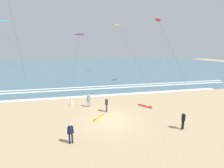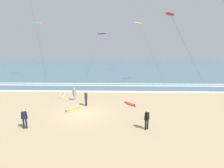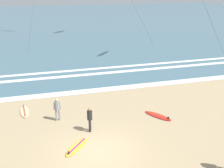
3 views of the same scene
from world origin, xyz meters
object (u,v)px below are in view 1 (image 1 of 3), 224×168
surfboard_foreground_flat (70,103)px  kite_red_far_left (158,20)px  surfboard_near_water (99,118)px  kite_cyan_mid_center (3,21)px  surfer_left_near (107,104)px  surfboard_right_spare (145,106)px  surfer_mid_group (71,132)px  surfer_foreground_main (89,99)px  kite_magenta_high_left (80,35)px  kite_yellow_high_right (118,25)px  surfer_right_near (183,119)px

surfboard_foreground_flat → kite_red_far_left: size_ratio=0.17×
surfboard_near_water → kite_cyan_mid_center: (-21.51, 40.58, 14.53)m
surfer_left_near → surfboard_right_spare: 5.05m
surfer_mid_group → surfer_foreground_main: (2.02, 7.67, 0.00)m
surfer_foreground_main → kite_magenta_high_left: kite_magenta_high_left is taller
surfer_mid_group → surfer_foreground_main: bearing=75.3°
surfboard_foreground_flat → surfboard_right_spare: bearing=-19.9°
kite_cyan_mid_center → kite_red_far_left: (35.00, -26.08, -2.56)m
surfboard_near_water → kite_yellow_high_right: size_ratio=0.15×
surfer_left_near → kite_cyan_mid_center: size_ratio=0.11×
surfer_right_near → surfer_foreground_main: (-7.55, 7.52, 0.00)m
surfer_left_near → surfboard_foreground_flat: surfer_left_near is taller
surfer_mid_group → kite_magenta_high_left: (2.45, 40.70, 9.86)m
surfer_mid_group → surfboard_foreground_flat: size_ratio=0.74×
kite_red_far_left → kite_yellow_high_right: bearing=100.8°
surfboard_near_water → kite_yellow_high_right: kite_yellow_high_right is taller
surfboard_foreground_flat → kite_magenta_high_left: size_ratio=0.16×
surfer_mid_group → kite_cyan_mid_center: kite_cyan_mid_center is taller
kite_cyan_mid_center → surfer_left_near: bearing=-59.9°
surfer_right_near → kite_magenta_high_left: (-7.11, 40.55, 9.86)m
surfer_right_near → kite_cyan_mid_center: size_ratio=0.11×
kite_cyan_mid_center → surfboard_foreground_flat: bearing=-62.1°
kite_magenta_high_left → surfer_mid_group: bearing=-93.4°
surfer_left_near → surfer_mid_group: 6.85m
surfer_foreground_main → kite_red_far_left: size_ratio=0.13×
kite_magenta_high_left → surfboard_right_spare: bearing=-79.6°
surfboard_right_spare → kite_yellow_high_right: bearing=81.9°
surfboard_near_water → surfer_mid_group: bearing=-123.4°
surfboard_right_spare → kite_magenta_high_left: size_ratio=0.16×
surfer_left_near → kite_magenta_high_left: bearing=92.2°
surfer_right_near → kite_yellow_high_right: bearing=84.6°
surfer_right_near → kite_magenta_high_left: 42.34m
surfer_foreground_main → kite_red_far_left: kite_red_far_left is taller
surfer_mid_group → kite_cyan_mid_center: 50.37m
surfboard_foreground_flat → kite_cyan_mid_center: bearing=117.9°
kite_red_far_left → surfer_right_near: bearing=-109.8°
surfboard_right_spare → surfer_right_near: bearing=-82.4°
kite_magenta_high_left → kite_cyan_mid_center: 21.93m
kite_yellow_high_right → kite_magenta_high_left: bearing=155.7°
surfboard_foreground_flat → surfboard_right_spare: size_ratio=1.03×
kite_cyan_mid_center → kite_magenta_high_left: bearing=-10.7°
surfer_foreground_main → surfboard_right_spare: size_ratio=0.76×
kite_yellow_high_right → kite_cyan_mid_center: kite_cyan_mid_center is taller
surfer_mid_group → kite_magenta_high_left: bearing=86.6°
surfboard_near_water → kite_cyan_mid_center: bearing=117.9°
surfer_right_near → kite_red_far_left: kite_red_far_left is taller
surfer_mid_group → surfboard_right_spare: bearing=36.1°
kite_magenta_high_left → surfer_foreground_main: bearing=-90.8°
surfer_foreground_main → kite_magenta_high_left: bearing=89.2°
surfer_left_near → surfboard_near_water: bearing=-124.8°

